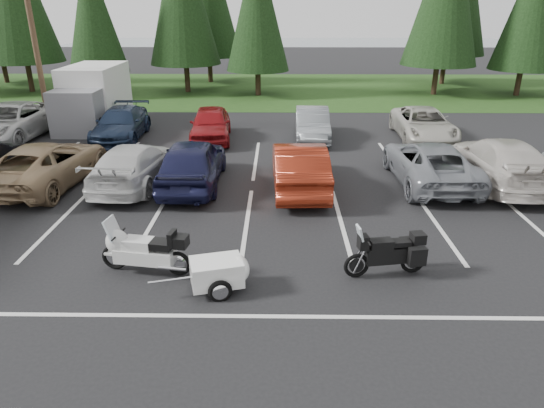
{
  "coord_description": "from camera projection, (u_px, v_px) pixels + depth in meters",
  "views": [
    {
      "loc": [
        1.39,
        -11.58,
        5.82
      ],
      "look_at": [
        1.24,
        -0.5,
        1.2
      ],
      "focal_mm": 32.0,
      "sensor_mm": 36.0,
      "label": 1
    }
  ],
  "objects": [
    {
      "name": "conifer_3",
      "position": [
        92.0,
        12.0,
        30.8
      ],
      "size": [
        3.87,
        3.87,
        9.02
      ],
      "color": "#332316",
      "rests_on": "ground"
    },
    {
      "name": "car_far_4",
      "position": [
        424.0,
        124.0,
        22.04
      ],
      "size": [
        2.43,
        5.06,
        1.39
      ],
      "primitive_type": "imported",
      "rotation": [
        0.0,
        0.0,
        -0.03
      ],
      "color": "#B7B4A8",
      "rests_on": "ground"
    },
    {
      "name": "utility_pole",
      "position": [
        32.0,
        29.0,
        22.34
      ],
      "size": [
        1.6,
        0.26,
        9.0
      ],
      "color": "#473321",
      "rests_on": "ground"
    },
    {
      "name": "car_near_3",
      "position": [
        135.0,
        165.0,
        16.48
      ],
      "size": [
        2.35,
        5.04,
        1.42
      ],
      "primitive_type": "imported",
      "rotation": [
        0.0,
        0.0,
        3.07
      ],
      "color": "silver",
      "rests_on": "ground"
    },
    {
      "name": "car_far_0",
      "position": [
        9.0,
        122.0,
        21.99
      ],
      "size": [
        2.9,
        5.87,
        1.6
      ],
      "primitive_type": "imported",
      "rotation": [
        0.0,
        0.0,
        -0.04
      ],
      "color": "silver",
      "rests_on": "ground"
    },
    {
      "name": "cargo_trailer",
      "position": [
        217.0,
        275.0,
        10.47
      ],
      "size": [
        1.78,
        1.29,
        0.74
      ],
      "primitive_type": null,
      "rotation": [
        0.0,
        0.0,
        0.27
      ],
      "color": "white",
      "rests_on": "ground"
    },
    {
      "name": "car_far_1",
      "position": [
        121.0,
        124.0,
        22.08
      ],
      "size": [
        2.12,
        4.87,
        1.39
      ],
      "primitive_type": "imported",
      "rotation": [
        0.0,
        0.0,
        0.03
      ],
      "color": "#17233A",
      "rests_on": "ground"
    },
    {
      "name": "car_near_4",
      "position": [
        192.0,
        162.0,
        16.37
      ],
      "size": [
        1.96,
        4.83,
        1.64
      ],
      "primitive_type": "imported",
      "rotation": [
        0.0,
        0.0,
        3.15
      ],
      "color": "#161738",
      "rests_on": "ground"
    },
    {
      "name": "grass_strip",
      "position": [
        259.0,
        89.0,
        35.1
      ],
      "size": [
        80.0,
        16.0,
        0.01
      ],
      "primitive_type": "cube",
      "color": "#1C3D13",
      "rests_on": "ground"
    },
    {
      "name": "touring_motorcycle",
      "position": [
        144.0,
        247.0,
        11.05
      ],
      "size": [
        2.49,
        1.12,
        1.33
      ],
      "primitive_type": null,
      "rotation": [
        0.0,
        0.0,
        -0.17
      ],
      "color": "silver",
      "rests_on": "ground"
    },
    {
      "name": "car_near_2",
      "position": [
        47.0,
        164.0,
        16.51
      ],
      "size": [
        2.96,
        5.54,
        1.48
      ],
      "primitive_type": "imported",
      "rotation": [
        0.0,
        0.0,
        3.05
      ],
      "color": "#8D7252",
      "rests_on": "ground"
    },
    {
      "name": "car_near_6",
      "position": [
        430.0,
        163.0,
        16.65
      ],
      "size": [
        2.46,
        5.23,
        1.44
      ],
      "primitive_type": "imported",
      "rotation": [
        0.0,
        0.0,
        3.15
      ],
      "color": "gray",
      "rests_on": "ground"
    },
    {
      "name": "car_near_7",
      "position": [
        500.0,
        161.0,
        16.57
      ],
      "size": [
        2.38,
        5.52,
        1.58
      ],
      "primitive_type": "imported",
      "rotation": [
        0.0,
        0.0,
        3.11
      ],
      "color": "beige",
      "rests_on": "ground"
    },
    {
      "name": "conifer_7",
      "position": [
        534.0,
        3.0,
        30.61
      ],
      "size": [
        4.27,
        4.27,
        9.94
      ],
      "color": "#332316",
      "rests_on": "ground"
    },
    {
      "name": "adventure_motorcycle",
      "position": [
        386.0,
        249.0,
        10.95
      ],
      "size": [
        2.25,
        1.1,
        1.31
      ],
      "primitive_type": null,
      "rotation": [
        0.0,
        0.0,
        0.17
      ],
      "color": "black",
      "rests_on": "ground"
    },
    {
      "name": "box_truck",
      "position": [
        90.0,
        98.0,
        24.03
      ],
      "size": [
        2.4,
        5.6,
        2.9
      ],
      "primitive_type": null,
      "color": "silver",
      "rests_on": "ground"
    },
    {
      "name": "car_far_3",
      "position": [
        312.0,
        124.0,
        22.1
      ],
      "size": [
        1.55,
        4.24,
        1.39
      ],
      "primitive_type": "imported",
      "rotation": [
        0.0,
        0.0,
        -0.02
      ],
      "color": "slate",
      "rests_on": "ground"
    },
    {
      "name": "car_near_5",
      "position": [
        299.0,
        166.0,
        16.08
      ],
      "size": [
        1.86,
        4.87,
        1.59
      ],
      "primitive_type": "imported",
      "rotation": [
        0.0,
        0.0,
        3.18
      ],
      "color": "maroon",
      "rests_on": "ground"
    },
    {
      "name": "conifer_5",
      "position": [
        257.0,
        6.0,
        30.72
      ],
      "size": [
        4.14,
        4.14,
        9.63
      ],
      "color": "#332316",
      "rests_on": "ground"
    },
    {
      "name": "lake_water",
      "position": [
        299.0,
        50.0,
        63.66
      ],
      "size": [
        70.0,
        50.0,
        0.02
      ],
      "primitive_type": "cube",
      "color": "slate",
      "rests_on": "ground"
    },
    {
      "name": "stall_markings",
      "position": [
        233.0,
        208.0,
        14.79
      ],
      "size": [
        32.0,
        16.0,
        0.01
      ],
      "primitive_type": "cube",
      "color": "silver",
      "rests_on": "ground"
    },
    {
      "name": "ground",
      "position": [
        226.0,
        238.0,
        12.95
      ],
      "size": [
        120.0,
        120.0,
        0.0
      ],
      "primitive_type": "plane",
      "color": "black",
      "rests_on": "ground"
    },
    {
      "name": "car_far_2",
      "position": [
        211.0,
        124.0,
        21.91
      ],
      "size": [
        2.07,
        4.46,
        1.48
      ],
      "primitive_type": "imported",
      "rotation": [
        0.0,
        0.0,
        0.08
      ],
      "color": "maroon",
      "rests_on": "ground"
    }
  ]
}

